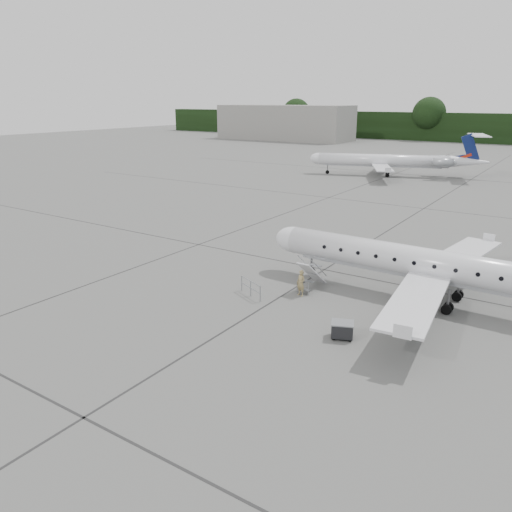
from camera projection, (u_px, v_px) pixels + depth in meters
The scene contains 8 objects.
ground at pixel (374, 334), 25.98m from camera, with size 320.00×320.00×0.00m, color #5E5E5B.
terminal_building at pixel (285, 123), 148.82m from camera, with size 40.00×14.00×10.00m, color gray.
main_regional_jet at pixel (442, 251), 28.95m from camera, with size 25.38×18.28×6.51m, color silver, non-canonical shape.
airstair at pixel (312, 274), 31.85m from camera, with size 0.85×2.52×2.04m, color silver, non-canonical shape.
passenger at pixel (301, 283), 30.80m from camera, with size 0.60×0.40×1.66m, color #978352.
safety_railing at pixel (251, 289), 30.81m from camera, with size 2.20×0.08×1.00m, color gray, non-canonical shape.
baggage_cart at pixel (342, 330), 25.39m from camera, with size 1.09×0.88×0.94m, color black, non-canonical shape.
bg_regional_left at pixel (383, 154), 78.60m from camera, with size 25.66×18.48×6.73m, color silver, non-canonical shape.
Camera 1 is at (7.87, -23.05, 11.68)m, focal length 35.00 mm.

